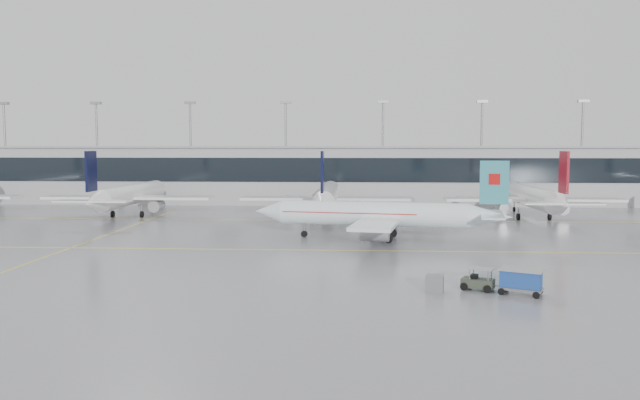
# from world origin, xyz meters

# --- Properties ---
(ground) EXTENTS (320.00, 320.00, 0.00)m
(ground) POSITION_xyz_m (0.00, 0.00, 0.00)
(ground) COLOR gray
(ground) RESTS_ON ground
(taxi_line_main) EXTENTS (120.00, 0.25, 0.01)m
(taxi_line_main) POSITION_xyz_m (0.00, 0.00, 0.01)
(taxi_line_main) COLOR yellow
(taxi_line_main) RESTS_ON ground
(taxi_line_north) EXTENTS (120.00, 0.25, 0.01)m
(taxi_line_north) POSITION_xyz_m (0.00, 30.00, 0.01)
(taxi_line_north) COLOR yellow
(taxi_line_north) RESTS_ON ground
(taxi_line_cross) EXTENTS (0.25, 60.00, 0.01)m
(taxi_line_cross) POSITION_xyz_m (-30.00, 15.00, 0.01)
(taxi_line_cross) COLOR yellow
(taxi_line_cross) RESTS_ON ground
(terminal) EXTENTS (180.00, 15.00, 12.00)m
(terminal) POSITION_xyz_m (0.00, 62.00, 6.00)
(terminal) COLOR #9C9C9F
(terminal) RESTS_ON ground
(terminal_glass) EXTENTS (180.00, 0.20, 5.00)m
(terminal_glass) POSITION_xyz_m (0.00, 54.45, 7.50)
(terminal_glass) COLOR black
(terminal_glass) RESTS_ON ground
(terminal_roof) EXTENTS (182.00, 16.00, 0.40)m
(terminal_roof) POSITION_xyz_m (0.00, 62.00, 12.20)
(terminal_roof) COLOR gray
(terminal_roof) RESTS_ON ground
(light_masts) EXTENTS (156.40, 1.00, 22.60)m
(light_masts) POSITION_xyz_m (0.00, 68.00, 13.34)
(light_masts) COLOR gray
(light_masts) RESTS_ON ground
(air_canada_jet) EXTENTS (34.42, 27.29, 10.60)m
(air_canada_jet) POSITION_xyz_m (8.45, 8.78, 3.33)
(air_canada_jet) COLOR white
(air_canada_jet) RESTS_ON ground
(parked_jet_b) EXTENTS (29.64, 36.96, 11.72)m
(parked_jet_b) POSITION_xyz_m (-35.00, 33.69, 3.71)
(parked_jet_b) COLOR white
(parked_jet_b) RESTS_ON ground
(parked_jet_c) EXTENTS (29.64, 36.96, 11.72)m
(parked_jet_c) POSITION_xyz_m (-0.00, 33.69, 3.71)
(parked_jet_c) COLOR white
(parked_jet_c) RESTS_ON ground
(parked_jet_d) EXTENTS (29.64, 36.96, 11.72)m
(parked_jet_d) POSITION_xyz_m (35.00, 33.69, 3.71)
(parked_jet_d) COLOR white
(parked_jet_d) RESTS_ON ground
(baggage_tug) EXTENTS (4.03, 2.65, 1.96)m
(baggage_tug) POSITION_xyz_m (15.56, -19.83, 0.69)
(baggage_tug) COLOR #353C30
(baggage_tug) RESTS_ON ground
(baggage_cart) EXTENTS (3.95, 3.19, 2.15)m
(baggage_cart) POSITION_xyz_m (18.83, -21.34, 1.26)
(baggage_cart) COLOR gray
(baggage_cart) RESTS_ON ground
(gse_unit) EXTENTS (1.74, 1.66, 1.48)m
(gse_unit) POSITION_xyz_m (11.71, -20.89, 0.74)
(gse_unit) COLOR slate
(gse_unit) RESTS_ON ground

